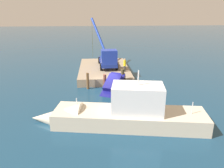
{
  "coord_description": "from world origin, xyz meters",
  "views": [
    {
      "loc": [
        24.62,
        -1.26,
        9.32
      ],
      "look_at": [
        -0.16,
        0.69,
        0.62
      ],
      "focal_mm": 34.83,
      "sensor_mm": 36.0,
      "label": 1
    }
  ],
  "objects": [
    {
      "name": "piling_mid",
      "position": [
        -0.62,
        -0.16,
        0.86
      ],
      "size": [
        0.36,
        0.36,
        1.72
      ],
      "primitive_type": "cylinder",
      "color": "brown",
      "rests_on": "ground"
    },
    {
      "name": "piling_far",
      "position": [
        -0.63,
        2.02,
        1.17
      ],
      "size": [
        0.44,
        0.44,
        2.34
      ],
      "primitive_type": "cylinder",
      "color": "brown",
      "rests_on": "ground"
    },
    {
      "name": "salvaged_car",
      "position": [
        0.77,
        0.7,
        0.71
      ],
      "size": [
        4.7,
        3.52,
        2.74
      ],
      "color": "navy",
      "rests_on": "ground"
    },
    {
      "name": "piling_near",
      "position": [
        -0.39,
        -2.23,
        1.01
      ],
      "size": [
        0.32,
        0.32,
        2.02
      ],
      "primitive_type": "cylinder",
      "color": "brown",
      "rests_on": "ground"
    },
    {
      "name": "crane_truck",
      "position": [
        -6.38,
        0.54,
        2.49
      ],
      "size": [
        9.25,
        3.82,
        6.82
      ],
      "color": "navy",
      "rests_on": "dock"
    },
    {
      "name": "dock_worker",
      "position": [
        -4.08,
        2.74,
        1.98
      ],
      "size": [
        0.34,
        0.34,
        1.83
      ],
      "color": "#383838",
      "rests_on": "dock"
    },
    {
      "name": "moored_yacht",
      "position": [
        8.39,
        -0.25,
        0.66
      ],
      "size": [
        5.37,
        14.98,
        6.01
      ],
      "color": "beige",
      "rests_on": "ground"
    },
    {
      "name": "ground",
      "position": [
        0.0,
        0.0,
        0.0
      ],
      "size": [
        200.0,
        200.0,
        0.0
      ],
      "primitive_type": "plane",
      "color": "navy"
    },
    {
      "name": "dock",
      "position": [
        -6.7,
        0.0,
        0.52
      ],
      "size": [
        11.7,
        7.16,
        1.04
      ],
      "primitive_type": "cube",
      "color": "gray",
      "rests_on": "ground"
    }
  ]
}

